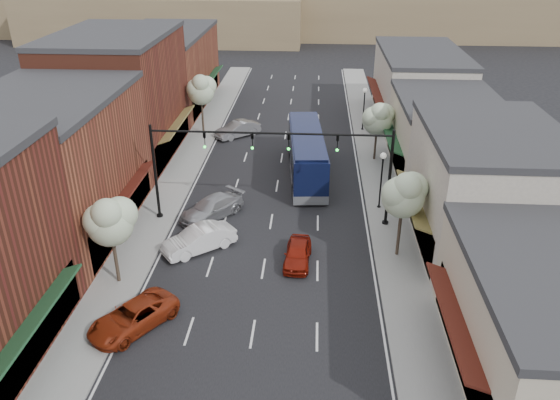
% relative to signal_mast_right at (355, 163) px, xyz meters
% --- Properties ---
extents(ground, '(160.00, 160.00, 0.00)m').
position_rel_signal_mast_right_xyz_m(ground, '(-5.62, -8.00, -4.62)').
color(ground, black).
rests_on(ground, ground).
extents(sidewalk_left, '(2.80, 73.00, 0.15)m').
position_rel_signal_mast_right_xyz_m(sidewalk_left, '(-14.02, 10.50, -4.55)').
color(sidewalk_left, gray).
rests_on(sidewalk_left, ground).
extents(sidewalk_right, '(2.80, 73.00, 0.15)m').
position_rel_signal_mast_right_xyz_m(sidewalk_right, '(2.78, 10.50, -4.55)').
color(sidewalk_right, gray).
rests_on(sidewalk_right, ground).
extents(curb_left, '(0.25, 73.00, 0.17)m').
position_rel_signal_mast_right_xyz_m(curb_left, '(-12.62, 10.50, -4.55)').
color(curb_left, gray).
rests_on(curb_left, ground).
extents(curb_right, '(0.25, 73.00, 0.17)m').
position_rel_signal_mast_right_xyz_m(curb_right, '(1.38, 10.50, -4.55)').
color(curb_right, gray).
rests_on(curb_right, ground).
extents(bldg_left_midnear, '(10.14, 14.10, 9.40)m').
position_rel_signal_mast_right_xyz_m(bldg_left_midnear, '(-19.85, -2.00, 0.03)').
color(bldg_left_midnear, brown).
rests_on(bldg_left_midnear, ground).
extents(bldg_left_midfar, '(10.14, 14.10, 10.90)m').
position_rel_signal_mast_right_xyz_m(bldg_left_midfar, '(-19.86, 12.00, 0.78)').
color(bldg_left_midfar, maroon).
rests_on(bldg_left_midfar, ground).
extents(bldg_left_far, '(10.14, 18.10, 8.40)m').
position_rel_signal_mast_right_xyz_m(bldg_left_far, '(-19.84, 28.00, -0.46)').
color(bldg_left_far, brown).
rests_on(bldg_left_far, ground).
extents(bldg_right_near, '(9.14, 12.10, 5.90)m').
position_rel_signal_mast_right_xyz_m(bldg_right_near, '(8.07, -14.00, -1.70)').
color(bldg_right_near, '#BBAC94').
rests_on(bldg_right_near, ground).
extents(bldg_right_midnear, '(9.14, 12.10, 7.90)m').
position_rel_signal_mast_right_xyz_m(bldg_right_midnear, '(8.10, -2.00, -0.72)').
color(bldg_right_midnear, '#BFB5A4').
rests_on(bldg_right_midnear, ground).
extents(bldg_right_midfar, '(9.14, 12.10, 6.40)m').
position_rel_signal_mast_right_xyz_m(bldg_right_midfar, '(8.08, 10.00, -1.46)').
color(bldg_right_midfar, '#BBAC94').
rests_on(bldg_right_midfar, ground).
extents(bldg_right_far, '(9.14, 16.10, 7.40)m').
position_rel_signal_mast_right_xyz_m(bldg_right_far, '(8.09, 24.00, -0.96)').
color(bldg_right_far, '#BFB5A4').
rests_on(bldg_right_far, ground).
extents(hill_near, '(50.00, 20.00, 8.00)m').
position_rel_signal_mast_right_xyz_m(hill_near, '(-30.62, 70.00, -0.62)').
color(hill_near, '#7A6647').
rests_on(hill_near, ground).
extents(signal_mast_right, '(8.22, 0.46, 7.00)m').
position_rel_signal_mast_right_xyz_m(signal_mast_right, '(0.00, 0.00, 0.00)').
color(signal_mast_right, black).
rests_on(signal_mast_right, ground).
extents(signal_mast_left, '(8.22, 0.46, 7.00)m').
position_rel_signal_mast_right_xyz_m(signal_mast_left, '(-11.24, 0.00, 0.00)').
color(signal_mast_left, black).
rests_on(signal_mast_left, ground).
extents(tree_right_near, '(2.85, 2.65, 5.95)m').
position_rel_signal_mast_right_xyz_m(tree_right_near, '(2.73, -4.05, -0.17)').
color(tree_right_near, '#47382B').
rests_on(tree_right_near, ground).
extents(tree_right_far, '(2.85, 2.65, 5.43)m').
position_rel_signal_mast_right_xyz_m(tree_right_far, '(2.73, 11.95, -0.63)').
color(tree_right_far, '#47382B').
rests_on(tree_right_far, ground).
extents(tree_left_near, '(2.85, 2.65, 5.69)m').
position_rel_signal_mast_right_xyz_m(tree_left_near, '(-13.87, -8.05, -0.40)').
color(tree_left_near, '#47382B').
rests_on(tree_left_near, ground).
extents(tree_left_far, '(2.85, 2.65, 6.13)m').
position_rel_signal_mast_right_xyz_m(tree_left_far, '(-13.87, 17.95, -0.02)').
color(tree_left_far, '#47382B').
rests_on(tree_left_far, ground).
extents(lamp_post_near, '(0.44, 0.44, 4.44)m').
position_rel_signal_mast_right_xyz_m(lamp_post_near, '(2.18, 2.50, -1.62)').
color(lamp_post_near, black).
rests_on(lamp_post_near, ground).
extents(lamp_post_far, '(0.44, 0.44, 4.44)m').
position_rel_signal_mast_right_xyz_m(lamp_post_far, '(2.18, 20.00, -1.62)').
color(lamp_post_far, black).
rests_on(lamp_post_far, ground).
extents(coach_bus, '(3.60, 12.27, 3.70)m').
position_rel_signal_mast_right_xyz_m(coach_bus, '(-3.33, 8.37, -2.70)').
color(coach_bus, black).
rests_on(coach_bus, ground).
extents(red_hatchback, '(1.79, 3.98, 1.33)m').
position_rel_signal_mast_right_xyz_m(red_hatchback, '(-3.57, -5.16, -3.96)').
color(red_hatchback, maroon).
rests_on(red_hatchback, ground).
extents(parked_car_a, '(4.63, 5.27, 1.35)m').
position_rel_signal_mast_right_xyz_m(parked_car_a, '(-11.82, -11.87, -3.95)').
color(parked_car_a, maroon).
rests_on(parked_car_a, ground).
extents(parked_car_b, '(4.79, 4.28, 1.58)m').
position_rel_signal_mast_right_xyz_m(parked_car_b, '(-9.93, -4.10, -3.83)').
color(parked_car_b, white).
rests_on(parked_car_b, ground).
extents(parked_car_c, '(4.78, 5.34, 1.49)m').
position_rel_signal_mast_right_xyz_m(parked_car_c, '(-9.91, 0.40, -3.88)').
color(parked_car_c, '#9C9DA1').
rests_on(parked_car_c, ground).
extents(parked_car_e, '(4.53, 4.29, 1.53)m').
position_rel_signal_mast_right_xyz_m(parked_car_e, '(-10.34, 17.39, -3.86)').
color(parked_car_e, '#97979C').
rests_on(parked_car_e, ground).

